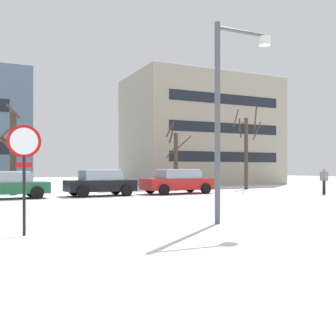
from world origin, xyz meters
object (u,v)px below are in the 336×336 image
(stop_sign, at_px, (24,158))
(parked_car_green, at_px, (8,185))
(street_lamp, at_px, (228,101))
(parked_car_red, at_px, (178,181))
(parked_car_black, at_px, (100,183))
(pedestrian_crossing, at_px, (324,179))

(stop_sign, relative_size, parked_car_green, 0.64)
(street_lamp, relative_size, parked_car_red, 1.26)
(stop_sign, distance_m, parked_car_black, 13.48)
(street_lamp, relative_size, parked_car_green, 1.41)
(stop_sign, xyz_separation_m, parked_car_green, (0.50, 12.25, -1.08))
(street_lamp, distance_m, pedestrian_crossing, 15.05)
(stop_sign, bearing_deg, parked_car_red, 50.11)
(stop_sign, xyz_separation_m, parked_car_black, (5.36, 12.33, -1.04))
(parked_car_black, relative_size, pedestrian_crossing, 2.46)
(parked_car_red, relative_size, pedestrian_crossing, 2.84)
(parked_car_green, bearing_deg, pedestrian_crossing, -14.07)
(pedestrian_crossing, bearing_deg, stop_sign, -156.14)
(parked_car_green, distance_m, parked_car_black, 4.86)
(stop_sign, bearing_deg, parked_car_green, 87.69)
(pedestrian_crossing, bearing_deg, parked_car_red, 150.47)
(parked_car_green, xyz_separation_m, parked_car_black, (4.86, 0.08, 0.03))
(pedestrian_crossing, bearing_deg, street_lamp, -146.71)
(street_lamp, relative_size, pedestrian_crossing, 3.57)
(stop_sign, xyz_separation_m, pedestrian_crossing, (17.85, 7.90, -0.87))
(stop_sign, height_order, street_lamp, street_lamp)
(stop_sign, bearing_deg, street_lamp, -2.53)
(parked_car_green, height_order, parked_car_red, parked_car_red)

